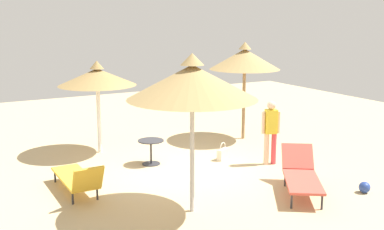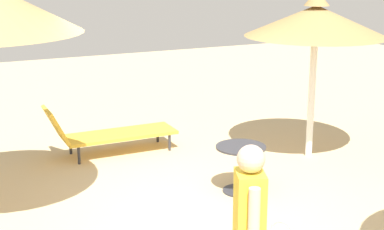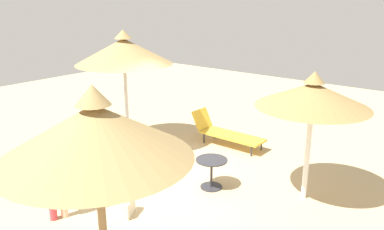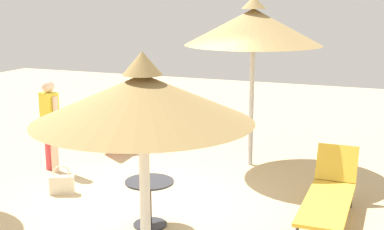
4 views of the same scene
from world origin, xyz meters
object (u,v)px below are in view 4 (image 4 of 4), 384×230
object	(u,v)px
parasol_umbrella_back	(253,27)
beach_ball	(104,129)
lounge_chair_far_right	(329,193)
handbag	(62,184)
side_table_round	(150,195)
lounge_chair_near_left	(136,128)
parasol_umbrella_edge	(143,99)
person_standing_front	(50,120)

from	to	relation	value
parasol_umbrella_back	beach_ball	bearing A→B (deg)	165.70
lounge_chair_far_right	handbag	size ratio (longest dim) A/B	4.32
side_table_round	lounge_chair_near_left	bearing A→B (deg)	120.50
parasol_umbrella_back	beach_ball	distance (m)	4.50
lounge_chair_near_left	lounge_chair_far_right	xyz separation A→B (m)	(4.19, -2.21, -0.05)
beach_ball	parasol_umbrella_back	bearing A→B (deg)	-14.30
lounge_chair_near_left	side_table_round	xyz separation A→B (m)	(1.98, -3.37, 0.02)
parasol_umbrella_back	beach_ball	world-z (taller)	parasol_umbrella_back
lounge_chair_far_right	side_table_round	distance (m)	2.49
parasol_umbrella_back	lounge_chair_far_right	bearing A→B (deg)	-49.32
parasol_umbrella_edge	lounge_chair_near_left	xyz separation A→B (m)	(-2.78, 5.05, -1.68)
parasol_umbrella_back	parasol_umbrella_edge	size ratio (longest dim) A/B	1.20
lounge_chair_far_right	beach_ball	world-z (taller)	lounge_chair_far_right
person_standing_front	beach_ball	distance (m)	2.77
beach_ball	handbag	bearing A→B (deg)	-68.87
parasol_umbrella_edge	person_standing_front	world-z (taller)	parasol_umbrella_edge
person_standing_front	beach_ball	bearing A→B (deg)	101.11
lounge_chair_far_right	person_standing_front	bearing A→B (deg)	176.45
lounge_chair_near_left	side_table_round	bearing A→B (deg)	-59.50
person_standing_front	handbag	distance (m)	1.46
lounge_chair_far_right	handbag	world-z (taller)	lounge_chair_far_right
lounge_chair_near_left	beach_ball	size ratio (longest dim) A/B	8.16
person_standing_front	beach_ball	world-z (taller)	person_standing_front
lounge_chair_near_left	person_standing_front	xyz separation A→B (m)	(-0.67, -1.91, 0.52)
lounge_chair_far_right	lounge_chair_near_left	bearing A→B (deg)	152.17
parasol_umbrella_back	lounge_chair_near_left	bearing A→B (deg)	174.15
parasol_umbrella_back	lounge_chair_far_right	distance (m)	3.37
lounge_chair_near_left	side_table_round	world-z (taller)	lounge_chair_near_left
parasol_umbrella_back	parasol_umbrella_edge	distance (m)	4.82
parasol_umbrella_edge	side_table_round	xyz separation A→B (m)	(-0.79, 1.68, -1.66)
parasol_umbrella_edge	person_standing_front	size ratio (longest dim) A/B	1.55
lounge_chair_far_right	beach_ball	distance (m)	6.11
lounge_chair_near_left	handbag	distance (m)	2.83
parasol_umbrella_edge	lounge_chair_near_left	world-z (taller)	parasol_umbrella_edge
side_table_round	parasol_umbrella_edge	bearing A→B (deg)	-64.78
lounge_chair_near_left	lounge_chair_far_right	bearing A→B (deg)	-27.83
person_standing_front	side_table_round	bearing A→B (deg)	-28.73
parasol_umbrella_edge	beach_ball	world-z (taller)	parasol_umbrella_edge
parasol_umbrella_back	person_standing_front	world-z (taller)	parasol_umbrella_back
parasol_umbrella_edge	beach_ball	distance (m)	7.24
parasol_umbrella_edge	person_standing_front	bearing A→B (deg)	137.69
handbag	parasol_umbrella_edge	bearing A→B (deg)	-40.62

